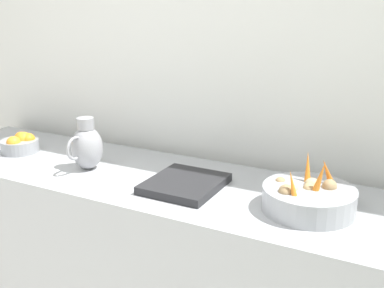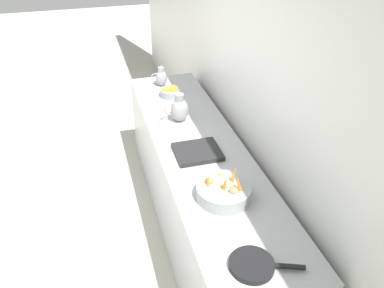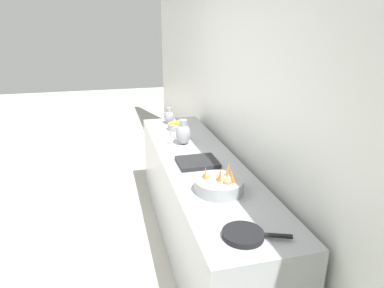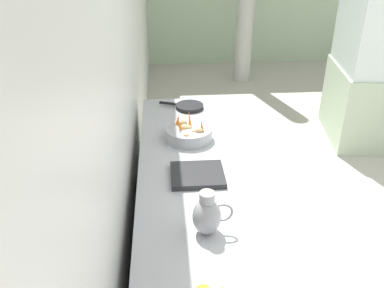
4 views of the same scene
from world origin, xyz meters
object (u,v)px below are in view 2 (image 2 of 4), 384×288
at_px(metal_pitcher_tall, 179,109).
at_px(skillet_on_counter, 253,265).
at_px(metal_pitcher_short, 161,77).
at_px(vegetable_colander, 224,191).
at_px(orange_bowl, 171,92).

relative_size(metal_pitcher_tall, skillet_on_counter, 0.66).
distance_m(metal_pitcher_short, skillet_on_counter, 2.40).
bearing_deg(vegetable_colander, metal_pitcher_short, -89.22).
relative_size(metal_pitcher_tall, metal_pitcher_short, 1.30).
relative_size(orange_bowl, metal_pitcher_short, 1.01).
bearing_deg(metal_pitcher_short, metal_pitcher_tall, 89.86).
bearing_deg(vegetable_colander, metal_pitcher_tall, -88.56).
distance_m(orange_bowl, skillet_on_counter, 2.13).
distance_m(vegetable_colander, skillet_on_counter, 0.58).
bearing_deg(skillet_on_counter, orange_bowl, -91.42).
xyz_separation_m(metal_pitcher_short, skillet_on_counter, (0.02, 2.39, -0.07)).
distance_m(metal_pitcher_tall, metal_pitcher_short, 0.76).
distance_m(orange_bowl, metal_pitcher_tall, 0.50).
xyz_separation_m(metal_pitcher_tall, skillet_on_counter, (0.01, 1.64, -0.10)).
height_order(vegetable_colander, metal_pitcher_tall, metal_pitcher_tall).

